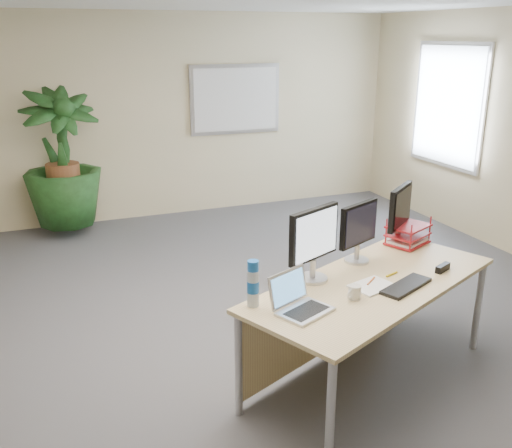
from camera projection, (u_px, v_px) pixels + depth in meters
name	position (u px, v px, depth m)	size (l,w,h in m)	color
floor	(263.00, 357.00, 4.46)	(8.00, 8.00, 0.00)	#4A4A4F
back_wall	(150.00, 118.00, 7.57)	(7.00, 0.04, 2.70)	beige
whiteboard	(235.00, 99.00, 7.89)	(1.30, 0.04, 0.95)	#B5B5BA
window	(448.00, 105.00, 7.21)	(0.04, 1.30, 1.55)	#B5B5BA
desk	(359.00, 298.00, 4.09)	(2.17, 1.59, 0.77)	tan
floor_plant	(64.00, 177.00, 6.97)	(0.84, 0.84, 1.50)	#153413
monitor_left	(314.00, 240.00, 3.90)	(0.45, 0.23, 0.52)	#B4B4B9
monitor_right	(359.00, 229.00, 4.23)	(0.39, 0.20, 0.46)	#B4B4B9
monitor_dark	(400.00, 211.00, 4.59)	(0.37, 0.30, 0.49)	#B4B4B9
laptop	(298.00, 301.00, 3.54)	(0.42, 0.39, 0.23)	silver
keyboard	(406.00, 286.00, 3.86)	(0.44, 0.15, 0.02)	black
coffee_mug	(354.00, 292.00, 3.69)	(0.12, 0.08, 0.09)	silver
spiral_notebook	(372.00, 286.00, 3.88)	(0.29, 0.21, 0.01)	white
orange_pen	(371.00, 281.00, 3.93)	(0.01, 0.01, 0.14)	#D65F17
yellow_highlighter	(392.00, 274.00, 4.06)	(0.02, 0.02, 0.12)	gold
water_bottle	(253.00, 284.00, 3.57)	(0.08, 0.08, 0.31)	#B2C0D0
letter_tray	(408.00, 236.00, 4.65)	(0.41, 0.37, 0.16)	#A2141A
stapler	(443.00, 268.00, 4.13)	(0.15, 0.04, 0.05)	black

